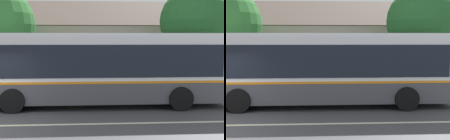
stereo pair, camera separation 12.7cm
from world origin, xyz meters
The scene contains 5 objects.
sidewalk_far centered at (0.00, 6.00, 0.07)m, with size 60.00×3.00×0.15m, color gray.
community_building centered at (-0.82, 14.34, 2.05)m, with size 21.54×10.03×7.12m.
transit_bus centered at (3.87, 2.90, 1.72)m, with size 11.84×2.80×3.21m.
bench_down_street centered at (1.54, 5.40, 0.57)m, with size 1.63×0.51×0.94m.
street_tree_primary centered at (10.02, 7.10, 3.87)m, with size 4.12×4.02×6.05m.
Camera 2 is at (4.05, -9.58, 2.97)m, focal length 45.00 mm.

